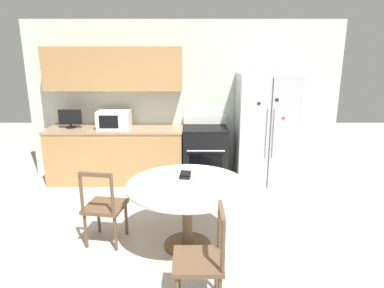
{
  "coord_description": "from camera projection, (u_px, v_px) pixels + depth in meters",
  "views": [
    {
      "loc": [
        0.14,
        -3.12,
        2.13
      ],
      "look_at": [
        0.13,
        1.15,
        0.95
      ],
      "focal_mm": 32.0,
      "sensor_mm": 36.0,
      "label": 1
    }
  ],
  "objects": [
    {
      "name": "dining_chair_near",
      "position": [
        202.0,
        260.0,
        2.85
      ],
      "size": [
        0.42,
        0.42,
        0.9
      ],
      "rotation": [
        0.0,
        0.0,
        1.57
      ],
      "color": "brown",
      "rests_on": "ground_plane"
    },
    {
      "name": "candle_glass",
      "position": [
        199.0,
        180.0,
        3.66
      ],
      "size": [
        0.1,
        0.1,
        0.08
      ],
      "color": "silver",
      "rests_on": "dining_table"
    },
    {
      "name": "kitchen_counter",
      "position": [
        118.0,
        155.0,
        5.67
      ],
      "size": [
        2.2,
        0.64,
        0.9
      ],
      "color": "#AD7F4C",
      "rests_on": "ground_plane"
    },
    {
      "name": "dining_chair_left",
      "position": [
        105.0,
        207.0,
        3.82
      ],
      "size": [
        0.48,
        0.48,
        0.9
      ],
      "rotation": [
        0.0,
        0.0,
        6.13
      ],
      "color": "brown",
      "rests_on": "ground_plane"
    },
    {
      "name": "countertop_tv",
      "position": [
        71.0,
        118.0,
        5.54
      ],
      "size": [
        0.36,
        0.16,
        0.3
      ],
      "color": "black",
      "rests_on": "kitchen_counter"
    },
    {
      "name": "dining_table",
      "position": [
        188.0,
        195.0,
        3.69
      ],
      "size": [
        1.31,
        1.31,
        0.74
      ],
      "color": "beige",
      "rests_on": "ground_plane"
    },
    {
      "name": "ground_plane",
      "position": [
        180.0,
        261.0,
        3.58
      ],
      "size": [
        14.0,
        14.0,
        0.0
      ],
      "primitive_type": "plane",
      "color": "#B2ADA3"
    },
    {
      "name": "wallet",
      "position": [
        186.0,
        175.0,
        3.83
      ],
      "size": [
        0.14,
        0.15,
        0.07
      ],
      "color": "black",
      "rests_on": "dining_table"
    },
    {
      "name": "oven_range",
      "position": [
        206.0,
        154.0,
        5.63
      ],
      "size": [
        0.71,
        0.68,
        1.08
      ],
      "color": "black",
      "rests_on": "ground_plane"
    },
    {
      "name": "back_wall",
      "position": [
        167.0,
        92.0,
        5.69
      ],
      "size": [
        5.2,
        0.44,
        2.6
      ],
      "color": "silver",
      "rests_on": "ground_plane"
    },
    {
      "name": "refrigerator",
      "position": [
        266.0,
        130.0,
        5.47
      ],
      "size": [
        0.91,
        0.75,
        1.78
      ],
      "color": "#B2B5BA",
      "rests_on": "ground_plane"
    },
    {
      "name": "microwave",
      "position": [
        115.0,
        120.0,
        5.51
      ],
      "size": [
        0.52,
        0.36,
        0.29
      ],
      "color": "white",
      "rests_on": "kitchen_counter"
    }
  ]
}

